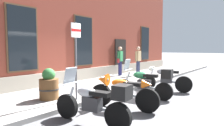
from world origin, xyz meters
TOP-DOWN VIEW (x-y plane):
  - ground_plane at (0.00, 0.00)m, footprint 140.00×140.00m
  - sidewalk at (0.00, 1.53)m, footprint 27.88×3.05m
  - lane_stripe at (0.00, -3.20)m, footprint 27.88×0.12m
  - brick_pub_facade at (-0.00, 6.68)m, footprint 21.88×7.36m
  - motorcycle_silver_touring at (-2.09, -1.25)m, footprint 0.70×2.05m
  - motorcycle_orange_sport at (-0.77, -1.01)m, footprint 0.72×2.07m
  - motorcycle_green_touring at (0.72, -1.01)m, footprint 0.74×2.07m
  - motorcycle_grey_naked at (2.22, -1.03)m, footprint 0.73×2.04m
  - pedestrian_striped_shirt at (3.96, 2.51)m, footprint 0.65×0.30m
  - pedestrian_tan_coat at (4.72, 1.74)m, footprint 0.66×0.23m
  - parking_sign at (-1.21, 0.39)m, footprint 0.36×0.07m
  - barrel_planter at (-1.73, 1.10)m, footprint 0.62×0.62m

SIDE VIEW (x-z plane):
  - ground_plane at x=0.00m, z-range 0.00..0.00m
  - lane_stripe at x=0.00m, z-range 0.00..0.01m
  - sidewalk at x=0.00m, z-range 0.00..0.13m
  - motorcycle_grey_naked at x=2.22m, z-range 0.00..0.97m
  - motorcycle_silver_touring at x=-2.09m, z-range -0.11..1.17m
  - motorcycle_orange_sport at x=-0.77m, z-range 0.05..1.04m
  - barrel_planter at x=-1.73m, z-range 0.06..1.04m
  - motorcycle_green_touring at x=0.72m, z-range -0.11..1.23m
  - pedestrian_striped_shirt at x=3.96m, z-range 0.24..1.93m
  - pedestrian_tan_coat at x=4.72m, z-range 0.24..1.95m
  - parking_sign at x=-1.21m, z-range 0.48..2.89m
  - brick_pub_facade at x=0.00m, z-range -0.01..7.33m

